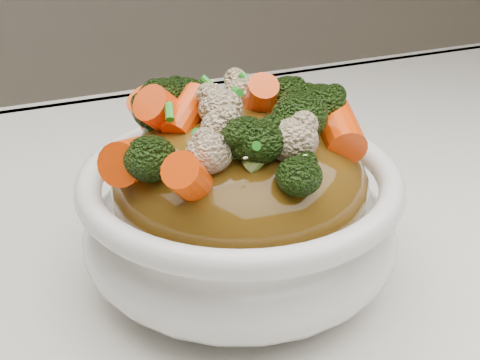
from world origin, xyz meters
name	(u,v)px	position (x,y,z in m)	size (l,w,h in m)	color
tablecloth	(308,306)	(0.00, 0.00, 0.73)	(1.20, 0.80, 0.04)	silver
bowl	(240,222)	(-0.04, 0.03, 0.79)	(0.21, 0.21, 0.08)	white
sauce_base	(240,184)	(-0.04, 0.03, 0.82)	(0.16, 0.16, 0.09)	#57390E
carrots	(240,96)	(-0.04, 0.03, 0.88)	(0.16, 0.16, 0.05)	#FC4708
broccoli	(240,98)	(-0.04, 0.03, 0.88)	(0.16, 0.16, 0.04)	black
cauliflower	(240,101)	(-0.04, 0.03, 0.88)	(0.16, 0.16, 0.03)	#CCB28B
scallions	(240,95)	(-0.04, 0.03, 0.88)	(0.12, 0.12, 0.02)	#238F21
sesame_seeds	(240,95)	(-0.04, 0.03, 0.88)	(0.15, 0.15, 0.01)	beige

